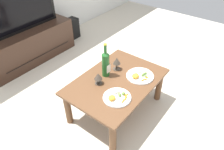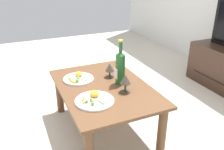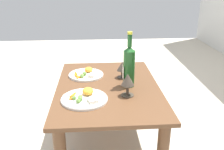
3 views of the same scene
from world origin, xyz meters
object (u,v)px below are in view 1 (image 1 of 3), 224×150
(dinner_plate_left, at_px, (117,97))
(wine_bottle, at_px, (106,63))
(floor_speaker, at_px, (73,28))
(tv_screen, at_px, (20,12))
(goblet_left, at_px, (98,77))
(tv_stand, at_px, (29,45))
(dining_table, at_px, (116,86))
(dinner_plate_right, at_px, (140,76))
(goblet_right, at_px, (117,61))

(dinner_plate_left, bearing_deg, wine_bottle, 54.92)
(floor_speaker, bearing_deg, tv_screen, 178.87)
(wine_bottle, relative_size, goblet_left, 2.98)
(tv_stand, height_order, wine_bottle, wine_bottle)
(dining_table, relative_size, floor_speaker, 2.91)
(dinner_plate_right, bearing_deg, dinner_plate_left, -179.85)
(goblet_right, bearing_deg, dinner_plate_left, -143.29)
(wine_bottle, bearing_deg, dinner_plate_left, -125.08)
(dining_table, relative_size, dinner_plate_right, 3.53)
(dining_table, distance_m, tv_stand, 1.66)
(goblet_left, xyz_separation_m, dinner_plate_left, (-0.06, -0.27, -0.07))
(tv_stand, distance_m, dinner_plate_right, 1.83)
(floor_speaker, xyz_separation_m, goblet_right, (-0.80, -1.55, 0.35))
(dinner_plate_left, bearing_deg, goblet_right, 36.71)
(floor_speaker, distance_m, goblet_right, 1.78)
(floor_speaker, height_order, goblet_left, goblet_left)
(wine_bottle, distance_m, goblet_left, 0.17)
(tv_screen, distance_m, goblet_right, 1.56)
(goblet_right, bearing_deg, dinner_plate_right, -81.56)
(tv_screen, height_order, wine_bottle, tv_screen)
(floor_speaker, xyz_separation_m, dinner_plate_right, (-0.76, -1.82, 0.27))
(goblet_left, relative_size, dinner_plate_right, 0.44)
(tv_stand, distance_m, wine_bottle, 1.55)
(dinner_plate_right, bearing_deg, tv_screen, 94.38)
(floor_speaker, relative_size, goblet_left, 2.75)
(tv_screen, height_order, goblet_left, tv_screen)
(dining_table, height_order, tv_screen, tv_screen)
(tv_stand, distance_m, goblet_right, 1.57)
(dinner_plate_left, bearing_deg, tv_screen, 81.57)
(goblet_right, height_order, dinner_plate_right, goblet_right)
(dining_table, bearing_deg, wine_bottle, 87.73)
(tv_screen, height_order, floor_speaker, tv_screen)
(wine_bottle, height_order, dinner_plate_right, wine_bottle)
(wine_bottle, relative_size, dinner_plate_left, 1.43)
(dinner_plate_left, height_order, dinner_plate_right, dinner_plate_right)
(tv_screen, xyz_separation_m, floor_speaker, (0.90, 0.01, -0.57))
(floor_speaker, relative_size, goblet_right, 2.35)
(floor_speaker, height_order, goblet_right, goblet_right)
(dinner_plate_left, bearing_deg, dining_table, 37.15)
(floor_speaker, height_order, wine_bottle, wine_bottle)
(floor_speaker, xyz_separation_m, wine_bottle, (-0.95, -1.52, 0.41))
(dinner_plate_left, relative_size, dinner_plate_right, 0.92)
(dining_table, distance_m, goblet_right, 0.27)
(goblet_right, xyz_separation_m, dinner_plate_right, (0.04, -0.27, -0.09))
(dinner_plate_left, distance_m, dinner_plate_right, 0.41)
(dinner_plate_right, bearing_deg, tv_stand, 94.37)
(dining_table, relative_size, goblet_right, 6.85)
(tv_screen, distance_m, dinner_plate_left, 1.86)
(tv_screen, bearing_deg, dinner_plate_left, -98.43)
(goblet_left, bearing_deg, goblet_right, -0.00)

